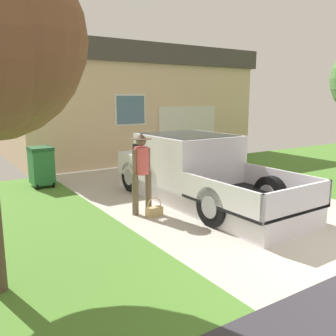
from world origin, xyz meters
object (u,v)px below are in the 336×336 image
Objects in this scene: person_with_hat at (142,167)px; wheeled_trash_bin at (41,165)px; handbag at (154,210)px; house_with_garage at (120,103)px; pickup_truck at (192,171)px.

person_with_hat is 3.87m from wheeled_trash_bin.
house_with_garage is (3.42, 8.72, 2.13)m from handbag.
house_with_garage is 6.92m from wheeled_trash_bin.
house_with_garage reaches higher than handbag.
person_with_hat is at bearing -112.84° from house_with_garage.
person_with_hat reaches higher than pickup_truck.
person_with_hat is 9.21m from house_with_garage.
pickup_truck is 0.53× the size of house_with_garage.
pickup_truck is 1.64m from person_with_hat.
wheeled_trash_bin is (-2.79, 3.35, -0.11)m from pickup_truck.
pickup_truck is 12.99× the size of handbag.
handbag is at bearing -71.38° from wheeled_trash_bin.
pickup_truck is at bearing 5.53° from person_with_hat.
wheeled_trash_bin is (-4.75, -4.76, -1.64)m from house_with_garage.
house_with_garage is at bearing 45.09° from wheeled_trash_bin.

